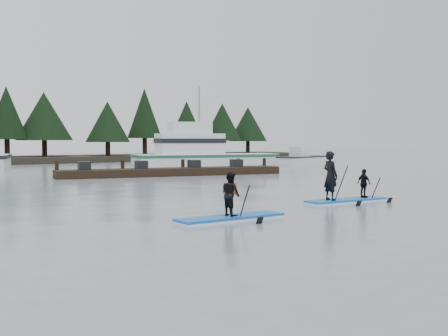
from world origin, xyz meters
TOP-DOWN VIEW (x-y plane):
  - ground at (0.00, 0.00)m, footprint 160.00×160.00m
  - far_shore at (0.00, 42.00)m, footprint 70.00×8.00m
  - treeline at (0.00, 42.00)m, footprint 60.00×4.00m
  - fishing_boat_medium at (13.34, 27.85)m, footprint 13.15×6.51m
  - skiff at (21.52, 23.38)m, footprint 6.83×3.70m
  - floating_dock at (4.15, 17.45)m, footprint 14.53×5.10m
  - buoy_b at (0.49, 22.83)m, footprint 0.49×0.49m
  - buoy_c at (13.84, 27.36)m, footprint 0.61×0.61m
  - paddleboard_solo at (-4.43, -0.48)m, footprint 3.41×1.10m
  - paddleboard_duo at (1.57, 0.72)m, footprint 3.48×1.25m

SIDE VIEW (x-z plane):
  - ground at x=0.00m, z-range 0.00..0.00m
  - treeline at x=0.00m, z-range -4.00..4.00m
  - buoy_b at x=0.49m, z-range -0.24..0.24m
  - buoy_c at x=13.84m, z-range -0.30..0.30m
  - floating_dock at x=4.15m, z-range 0.00..0.48m
  - far_shore at x=0.00m, z-range 0.00..0.60m
  - skiff at x=21.52m, z-range 0.00..0.76m
  - paddleboard_solo at x=-4.43m, z-range -0.49..1.36m
  - fishing_boat_medium at x=13.34m, z-range -3.36..4.43m
  - paddleboard_duo at x=1.57m, z-range -0.58..1.85m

